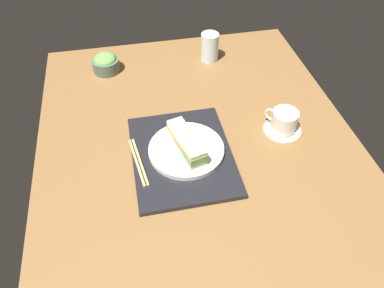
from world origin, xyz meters
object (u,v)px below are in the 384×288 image
sandwich_far (194,154)px  coffee_cup (284,122)px  salad_bowl (106,63)px  drinking_glass (210,47)px  sandwich_middle (186,143)px  sandwich_near (178,130)px  chopsticks_pair (138,162)px  sandwich_plate (186,150)px

sandwich_far → coffee_cup: (-10.07, 31.17, -2.22)cm
salad_bowl → sandwich_far: bearing=22.7°
drinking_glass → sandwich_middle: bearing=-21.0°
salad_bowl → sandwich_near: bearing=24.6°
chopsticks_pair → drinking_glass: drinking_glass is taller
sandwich_near → sandwich_far: (10.82, 2.74, 0.19)cm
salad_bowl → drinking_glass: bearing=89.7°
sandwich_plate → chopsticks_pair: sandwich_plate is taller
sandwich_near → chopsticks_pair: 15.42cm
sandwich_middle → sandwich_plate: bearing=0.0°
sandwich_plate → sandwich_near: bearing=-165.8°
sandwich_plate → sandwich_near: (-5.41, -1.37, 3.21)cm
sandwich_near → drinking_glass: size_ratio=0.65×
coffee_cup → sandwich_plate: bearing=-81.8°
salad_bowl → chopsticks_pair: size_ratio=0.54×
salad_bowl → sandwich_plate: bearing=23.6°
chopsticks_pair → coffee_cup: size_ratio=1.55×
sandwich_middle → salad_bowl: sandwich_middle is taller
sandwich_far → sandwich_middle: bearing=-165.8°
sandwich_near → salad_bowl: bearing=-155.4°
sandwich_far → coffee_cup: size_ratio=0.62×
salad_bowl → chopsticks_pair: (51.48, 7.16, -1.50)cm
sandwich_plate → sandwich_far: sandwich_far is taller
sandwich_plate → chopsticks_pair: bearing=-83.5°
sandwich_far → drinking_glass: bearing=162.2°
sandwich_plate → sandwich_far: 6.53cm
salad_bowl → chopsticks_pair: bearing=7.9°
sandwich_far → chopsticks_pair: sandwich_far is taller
sandwich_middle → sandwich_far: size_ratio=0.99×
salad_bowl → coffee_cup: 70.60cm
sandwich_far → coffee_cup: sandwich_far is taller
sandwich_middle → salad_bowl: 54.39cm
sandwich_near → sandwich_middle: size_ratio=0.98×
sandwich_near → sandwich_plate: bearing=14.2°
sandwich_middle → sandwich_far: bearing=14.2°
sandwich_plate → drinking_glass: 53.23cm
sandwich_plate → sandwich_near: sandwich_near is taller
salad_bowl → coffee_cup: size_ratio=0.84×
sandwich_near → sandwich_middle: sandwich_near is taller
salad_bowl → coffee_cup: (45.15, 54.27, 0.10)cm
sandwich_near → coffee_cup: bearing=88.7°
sandwich_middle → coffee_cup: same height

